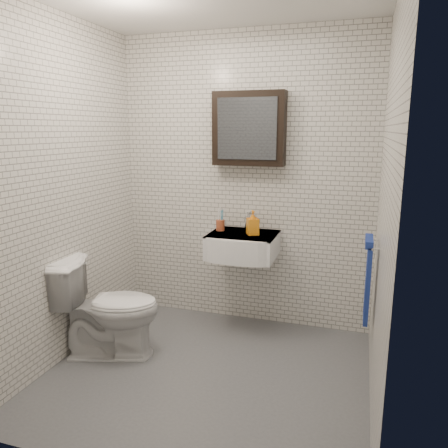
% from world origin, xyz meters
% --- Properties ---
extents(ground, '(2.20, 2.00, 0.01)m').
position_xyz_m(ground, '(0.00, 0.00, 0.01)').
color(ground, '#53565C').
rests_on(ground, ground).
extents(room_shell, '(2.22, 2.02, 2.51)m').
position_xyz_m(room_shell, '(0.00, 0.00, 1.47)').
color(room_shell, silver).
rests_on(room_shell, ground).
extents(washbasin, '(0.55, 0.50, 0.20)m').
position_xyz_m(washbasin, '(0.05, 0.73, 0.76)').
color(washbasin, white).
rests_on(washbasin, room_shell).
extents(faucet, '(0.06, 0.20, 0.15)m').
position_xyz_m(faucet, '(0.05, 0.93, 0.92)').
color(faucet, silver).
rests_on(faucet, washbasin).
extents(mirror_cabinet, '(0.60, 0.15, 0.60)m').
position_xyz_m(mirror_cabinet, '(0.05, 0.93, 1.70)').
color(mirror_cabinet, black).
rests_on(mirror_cabinet, room_shell).
extents(towel_rail, '(0.09, 0.30, 0.58)m').
position_xyz_m(towel_rail, '(1.04, 0.35, 0.72)').
color(towel_rail, silver).
rests_on(towel_rail, room_shell).
extents(toothbrush_cup, '(0.09, 0.09, 0.20)m').
position_xyz_m(toothbrush_cup, '(-0.16, 0.82, 0.90)').
color(toothbrush_cup, '#9D4527').
rests_on(toothbrush_cup, washbasin).
extents(soap_bottle, '(0.12, 0.12, 0.20)m').
position_xyz_m(soap_bottle, '(0.13, 0.76, 0.95)').
color(soap_bottle, orange).
rests_on(soap_bottle, washbasin).
extents(toilet, '(0.84, 0.63, 0.76)m').
position_xyz_m(toilet, '(-0.80, 0.05, 0.38)').
color(toilet, white).
rests_on(toilet, ground).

